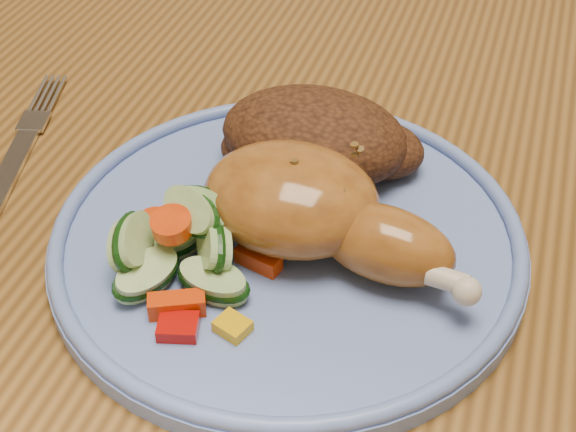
{
  "coord_description": "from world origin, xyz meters",
  "views": [
    {
      "loc": [
        0.05,
        -0.41,
        1.1
      ],
      "look_at": [
        -0.06,
        -0.06,
        0.78
      ],
      "focal_mm": 50.0,
      "sensor_mm": 36.0,
      "label": 1
    }
  ],
  "objects": [
    {
      "name": "chicken_leg",
      "position": [
        -0.04,
        -0.06,
        0.79
      ],
      "size": [
        0.18,
        0.09,
        0.06
      ],
      "color": "#A46122",
      "rests_on": "plate"
    },
    {
      "name": "rice_pilaf",
      "position": [
        -0.06,
        0.02,
        0.78
      ],
      "size": [
        0.14,
        0.09,
        0.06
      ],
      "color": "#482512",
      "rests_on": "plate"
    },
    {
      "name": "fork",
      "position": [
        -0.28,
        -0.03,
        0.75
      ],
      "size": [
        0.06,
        0.18,
        0.0
      ],
      "color": "silver",
      "rests_on": "dining_table"
    },
    {
      "name": "plate_rim",
      "position": [
        -0.06,
        -0.06,
        0.77
      ],
      "size": [
        0.3,
        0.3,
        0.01
      ],
      "primitive_type": "torus",
      "color": "#627DC5",
      "rests_on": "plate"
    },
    {
      "name": "dining_table",
      "position": [
        0.0,
        0.0,
        0.67
      ],
      "size": [
        0.9,
        1.4,
        0.75
      ],
      "color": "brown",
      "rests_on": "ground"
    },
    {
      "name": "chair_far",
      "position": [
        0.0,
        0.63,
        0.49
      ],
      "size": [
        0.42,
        0.42,
        0.91
      ],
      "color": "#4C2D16",
      "rests_on": "ground"
    },
    {
      "name": "plate",
      "position": [
        -0.06,
        -0.06,
        0.76
      ],
      "size": [
        0.3,
        0.3,
        0.01
      ],
      "primitive_type": "cylinder",
      "color": "#627DC5",
      "rests_on": "dining_table"
    },
    {
      "name": "vegetable_pile",
      "position": [
        -0.11,
        -0.11,
        0.78
      ],
      "size": [
        0.1,
        0.1,
        0.05
      ],
      "color": "#A50A05",
      "rests_on": "plate"
    }
  ]
}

